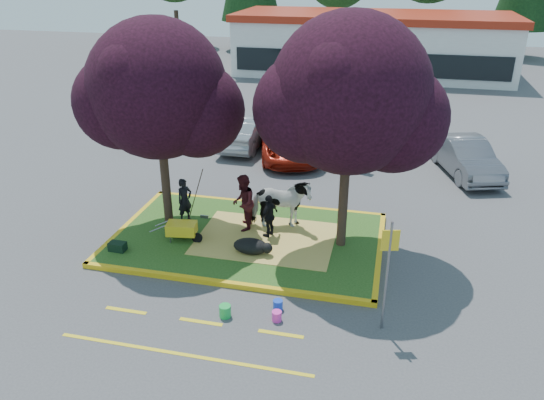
% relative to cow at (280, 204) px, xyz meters
% --- Properties ---
extents(ground, '(90.00, 90.00, 0.00)m').
position_rel_cow_xyz_m(ground, '(-0.84, -0.85, -0.98)').
color(ground, '#424244').
rests_on(ground, ground).
extents(median_island, '(8.00, 5.00, 0.15)m').
position_rel_cow_xyz_m(median_island, '(-0.84, -0.85, -0.90)').
color(median_island, '#214A17').
rests_on(median_island, ground).
extents(curb_near, '(8.30, 0.16, 0.15)m').
position_rel_cow_xyz_m(curb_near, '(-0.84, -3.43, -0.90)').
color(curb_near, gold).
rests_on(curb_near, ground).
extents(curb_far, '(8.30, 0.16, 0.15)m').
position_rel_cow_xyz_m(curb_far, '(-0.84, 1.73, -0.90)').
color(curb_far, gold).
rests_on(curb_far, ground).
extents(curb_left, '(0.16, 5.30, 0.15)m').
position_rel_cow_xyz_m(curb_left, '(-4.92, -0.85, -0.90)').
color(curb_left, gold).
rests_on(curb_left, ground).
extents(curb_right, '(0.16, 5.30, 0.15)m').
position_rel_cow_xyz_m(curb_right, '(3.24, -0.85, -0.90)').
color(curb_right, gold).
rests_on(curb_right, ground).
extents(straw_bedding, '(4.20, 3.00, 0.01)m').
position_rel_cow_xyz_m(straw_bedding, '(-0.24, -0.85, -0.82)').
color(straw_bedding, '#DECB5B').
rests_on(straw_bedding, median_island).
extents(tree_purple_left, '(5.06, 4.20, 6.51)m').
position_rel_cow_xyz_m(tree_purple_left, '(-3.62, -0.47, 3.38)').
color(tree_purple_left, black).
rests_on(tree_purple_left, median_island).
extents(tree_purple_right, '(5.30, 4.40, 6.82)m').
position_rel_cow_xyz_m(tree_purple_right, '(2.08, -0.67, 3.58)').
color(tree_purple_right, black).
rests_on(tree_purple_right, median_island).
extents(fire_lane_stripe_a, '(1.10, 0.12, 0.01)m').
position_rel_cow_xyz_m(fire_lane_stripe_a, '(-2.84, -5.05, -0.98)').
color(fire_lane_stripe_a, yellow).
rests_on(fire_lane_stripe_a, ground).
extents(fire_lane_stripe_b, '(1.10, 0.12, 0.01)m').
position_rel_cow_xyz_m(fire_lane_stripe_b, '(-0.84, -5.05, -0.98)').
color(fire_lane_stripe_b, yellow).
rests_on(fire_lane_stripe_b, ground).
extents(fire_lane_stripe_c, '(1.10, 0.12, 0.01)m').
position_rel_cow_xyz_m(fire_lane_stripe_c, '(1.16, -5.05, -0.98)').
color(fire_lane_stripe_c, yellow).
rests_on(fire_lane_stripe_c, ground).
extents(fire_lane_long, '(6.00, 0.10, 0.01)m').
position_rel_cow_xyz_m(fire_lane_long, '(-0.84, -6.25, -0.98)').
color(fire_lane_long, yellow).
rests_on(fire_lane_long, ground).
extents(retail_building, '(20.40, 8.40, 4.40)m').
position_rel_cow_xyz_m(retail_building, '(1.16, 27.14, 1.27)').
color(retail_building, silver).
rests_on(retail_building, ground).
extents(cow, '(2.12, 1.33, 1.66)m').
position_rel_cow_xyz_m(cow, '(0.00, 0.00, 0.00)').
color(cow, silver).
rests_on(cow, median_island).
extents(calf, '(1.11, 0.70, 0.46)m').
position_rel_cow_xyz_m(calf, '(-0.47, -1.80, -0.60)').
color(calf, black).
rests_on(calf, median_island).
extents(handler, '(0.59, 0.65, 1.48)m').
position_rel_cow_xyz_m(handler, '(-3.12, -0.25, -0.09)').
color(handler, black).
rests_on(handler, median_island).
extents(visitor_a, '(0.82, 0.99, 1.84)m').
position_rel_cow_xyz_m(visitor_a, '(-1.10, -0.36, 0.09)').
color(visitor_a, '#3F1216').
rests_on(visitor_a, median_island).
extents(visitor_b, '(0.61, 0.89, 1.40)m').
position_rel_cow_xyz_m(visitor_b, '(-0.18, -0.65, -0.13)').
color(visitor_b, black).
rests_on(visitor_b, median_island).
extents(wheelbarrow, '(1.61, 0.66, 0.61)m').
position_rel_cow_xyz_m(wheelbarrow, '(-2.71, -1.57, -0.41)').
color(wheelbarrow, black).
rests_on(wheelbarrow, median_island).
extents(gear_bag_dark, '(0.62, 0.50, 0.28)m').
position_rel_cow_xyz_m(gear_bag_dark, '(-2.84, -1.18, -0.69)').
color(gear_bag_dark, black).
rests_on(gear_bag_dark, median_island).
extents(gear_bag_green, '(0.50, 0.32, 0.26)m').
position_rel_cow_xyz_m(gear_bag_green, '(-4.37, -2.57, -0.70)').
color(gear_bag_green, black).
rests_on(gear_bag_green, median_island).
extents(sign_post, '(0.39, 0.13, 2.85)m').
position_rel_cow_xyz_m(sign_post, '(3.46, -4.27, 0.81)').
color(sign_post, slate).
rests_on(sign_post, ground).
extents(bucket_green, '(0.34, 0.34, 0.31)m').
position_rel_cow_xyz_m(bucket_green, '(-0.33, -4.70, -0.82)').
color(bucket_green, green).
rests_on(bucket_green, ground).
extents(bucket_pink, '(0.32, 0.32, 0.26)m').
position_rel_cow_xyz_m(bucket_pink, '(0.95, -4.56, -0.85)').
color(bucket_pink, '#F135B2').
rests_on(bucket_pink, ground).
extents(bucket_blue, '(0.33, 0.33, 0.27)m').
position_rel_cow_xyz_m(bucket_blue, '(0.87, -4.11, -0.85)').
color(bucket_blue, blue).
rests_on(bucket_blue, ground).
extents(car_black, '(2.19, 4.65, 1.54)m').
position_rel_cow_xyz_m(car_black, '(-7.94, 8.38, -0.21)').
color(car_black, black).
rests_on(car_black, ground).
extents(car_silver, '(1.68, 4.58, 1.50)m').
position_rel_cow_xyz_m(car_silver, '(-3.38, 8.05, -0.23)').
color(car_silver, '#93969A').
rests_on(car_silver, ground).
extents(car_red, '(4.08, 6.05, 1.54)m').
position_rel_cow_xyz_m(car_red, '(-1.21, 7.29, -0.21)').
color(car_red, maroon).
rests_on(car_red, ground).
extents(car_white, '(3.48, 5.18, 1.39)m').
position_rel_cow_xyz_m(car_white, '(2.35, 8.41, -0.28)').
color(car_white, white).
rests_on(car_white, ground).
extents(car_grey, '(2.85, 4.77, 1.48)m').
position_rel_cow_xyz_m(car_grey, '(6.27, 6.67, -0.24)').
color(car_grey, '#5A5B62').
rests_on(car_grey, ground).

